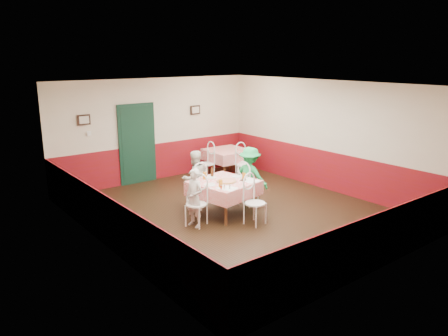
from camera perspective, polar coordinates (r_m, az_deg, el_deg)
floor at (r=9.76m, az=1.52°, el=-5.78°), size 7.00×7.00×0.00m
ceiling at (r=9.17m, az=1.64°, el=10.87°), size 7.00×7.00×0.00m
back_wall at (r=12.22m, az=-8.93°, el=4.99°), size 6.00×0.10×2.80m
front_wall at (r=7.11m, az=19.81°, el=-2.54°), size 6.00×0.10×2.80m
left_wall at (r=7.86m, az=-15.57°, el=-0.62°), size 0.10×7.00×2.80m
right_wall at (r=11.47m, az=13.27°, el=4.16°), size 0.10×7.00×2.80m
wainscot_back at (r=12.39m, az=-8.73°, el=0.87°), size 6.00×0.03×1.00m
wainscot_front at (r=7.41m, az=19.12°, el=-9.19°), size 6.00×0.03×1.00m
wainscot_left at (r=8.14m, az=-15.05°, el=-6.74°), size 0.03×7.00×1.00m
wainscot_right at (r=11.65m, az=12.97°, el=-0.20°), size 0.03×7.00×1.00m
door at (r=11.97m, az=-11.26°, el=2.98°), size 0.96×0.06×2.10m
picture_left at (r=11.29m, az=-17.83°, el=6.01°), size 0.32×0.03×0.26m
picture_right at (r=12.79m, az=-3.77°, el=7.58°), size 0.32×0.03×0.26m
thermostat at (r=11.38m, az=-17.22°, el=4.33°), size 0.10×0.03×0.10m
main_table at (r=9.50m, az=0.00°, el=-3.95°), size 1.42×1.42×0.77m
second_table at (r=12.62m, az=0.44°, el=0.71°), size 1.14×1.14×0.77m
chair_left at (r=8.89m, az=-3.65°, el=-4.77°), size 0.56×0.56×0.90m
chair_right at (r=10.10m, az=3.21°, el=-2.40°), size 0.49×0.49×0.90m
chair_far at (r=10.03m, az=-3.64°, el=-2.52°), size 0.43×0.43×0.90m
chair_near at (r=8.96m, az=4.08°, el=-4.62°), size 0.48×0.48×0.90m
chair_second_a at (r=12.17m, az=-2.33°, el=0.54°), size 0.43×0.43×0.90m
chair_second_b at (r=12.04m, az=2.65°, el=0.38°), size 0.43×0.43×0.90m
pizza at (r=9.32m, az=0.31°, el=-1.74°), size 0.47×0.47×0.03m
plate_left at (r=9.09m, az=-1.86°, el=-2.21°), size 0.29×0.29×0.01m
plate_right at (r=9.71m, az=1.76°, el=-1.12°), size 0.29×0.29×0.01m
plate_far at (r=9.63m, az=-1.75°, el=-1.25°), size 0.29×0.29×0.01m
glass_a at (r=8.93m, az=-0.45°, el=-2.04°), size 0.10×0.10×0.16m
glass_b at (r=9.49m, az=2.62°, el=-1.09°), size 0.09×0.09×0.15m
glass_c at (r=9.53m, az=-2.53°, el=-1.00°), size 0.10×0.10×0.16m
beer_bottle at (r=9.68m, az=-1.55°, el=-0.48°), size 0.08×0.08×0.24m
shaker_a at (r=8.79m, az=0.05°, el=-2.52°), size 0.04×0.04×0.09m
shaker_b at (r=8.82m, az=0.75°, el=-2.48°), size 0.04×0.04×0.09m
shaker_c at (r=8.80m, az=-0.38°, el=-2.51°), size 0.04×0.04×0.09m
menu_left at (r=8.89m, az=0.38°, el=-2.64°), size 0.41×0.47×0.00m
menu_right at (r=9.45m, az=3.37°, el=-1.62°), size 0.31×0.41×0.00m
wallet at (r=9.43m, az=2.50°, el=-1.58°), size 0.12×0.11×0.02m
diner_left at (r=8.81m, az=-3.90°, el=-3.93°), size 0.36×0.48×1.20m
diner_far at (r=10.01m, az=-3.86°, el=-1.37°), size 0.65×0.51×1.30m
diner_right at (r=10.07m, az=3.40°, el=-1.08°), size 0.76×0.99×1.36m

